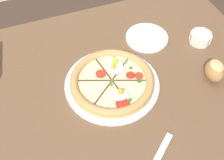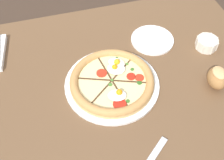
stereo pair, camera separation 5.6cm
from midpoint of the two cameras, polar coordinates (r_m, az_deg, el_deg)
name	(u,v)px [view 2 (the right image)]	position (r m, az deg, el deg)	size (l,w,h in m)	color
dining_table	(106,104)	(1.10, 0.22, -4.98)	(1.30, 0.94, 0.76)	brown
pizza	(112,82)	(1.01, 1.62, -0.38)	(0.34, 0.34, 0.05)	white
ramekin_bowl	(207,43)	(1.21, 19.97, 7.02)	(0.09, 0.09, 0.04)	silver
bread_piece_near	(217,77)	(1.07, 22.00, 0.43)	(0.08, 0.09, 0.08)	#A3703D
side_saucer	(152,40)	(1.20, 9.53, 8.01)	(0.18, 0.18, 0.01)	white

